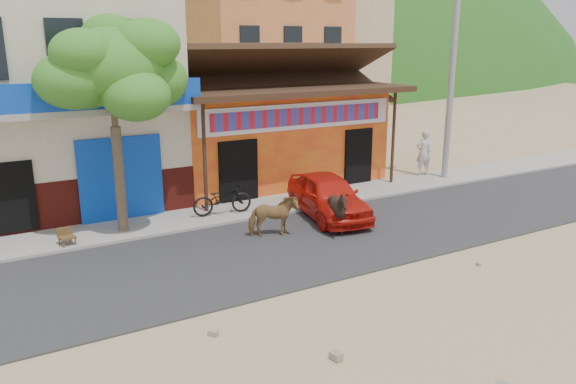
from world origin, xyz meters
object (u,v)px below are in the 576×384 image
cow_dark (338,211)px  pedestrian (423,153)px  tree (115,127)px  cow_tan (273,216)px  cafe_chair_left (66,230)px  red_car (328,195)px  utility_pole (452,75)px  scooter (222,199)px

cow_dark → pedestrian: pedestrian is taller
tree → cow_tan: 5.01m
cow_tan → pedestrian: 9.25m
cow_dark → pedestrian: 8.02m
cafe_chair_left → cow_tan: bearing=-33.2°
tree → pedestrian: size_ratio=3.26×
tree → pedestrian: bearing=4.2°
cow_tan → cow_dark: size_ratio=1.02×
cow_tan → cafe_chair_left: bearing=84.6°
cow_dark → red_car: bearing=128.7°
utility_pole → scooter: size_ratio=4.24×
scooter → utility_pole: bearing=-82.8°
cow_tan → red_car: red_car is taller
cow_tan → cow_dark: cow_dark is taller
utility_pole → cow_tan: bearing=-164.3°
utility_pole → scooter: bearing=-178.9°
tree → cow_dark: size_ratio=4.44×
cow_tan → pedestrian: bearing=-54.4°
scooter → pedestrian: bearing=-78.4°
tree → cow_dark: tree is taller
cow_tan → cow_dark: bearing=-98.6°
red_car → utility_pole: bearing=25.6°
tree → utility_pole: (12.80, 0.20, 1.00)m
utility_pole → cafe_chair_left: (-14.40, -0.65, -3.58)m
utility_pole → pedestrian: size_ratio=4.34×
utility_pole → red_car: (-6.81, -1.81, -3.40)m
cow_tan → pedestrian: size_ratio=0.75×
cafe_chair_left → red_car: bearing=-21.7°
scooter → cafe_chair_left: bearing=101.6°
cow_dark → cow_tan: bearing=-141.3°
red_car → cafe_chair_left: 7.68m
tree → pedestrian: tree is taller
red_car → cafe_chair_left: bearing=-178.1°
tree → cow_dark: 6.63m
scooter → cafe_chair_left: scooter is taller
utility_pole → pedestrian: bearing=127.2°
tree → cow_tan: bearing=-33.2°
pedestrian → cafe_chair_left: pedestrian is taller
cow_tan → scooter: 2.45m
red_car → pedestrian: bearing=32.5°
tree → pedestrian: 12.48m
tree → utility_pole: utility_pole is taller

